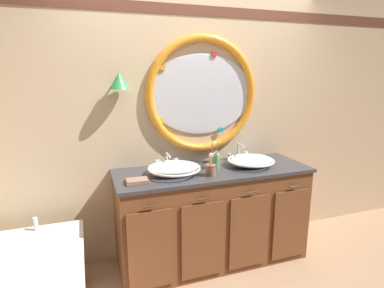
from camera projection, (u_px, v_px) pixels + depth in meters
The scene contains 11 objects.
ground_plane at pixel (216, 274), 2.86m from camera, with size 14.00×14.00×0.00m, color tan.
back_wall_assembly at pixel (195, 119), 3.10m from camera, with size 6.40×0.26×2.60m.
vanity_counter at pixel (212, 215), 3.00m from camera, with size 1.79×0.66×0.91m.
sink_basin_left at pixel (174, 168), 2.74m from camera, with size 0.46×0.46×0.11m.
sink_basin_right at pixel (251, 161), 2.98m from camera, with size 0.44×0.44×0.10m.
faucet_set_left at pixel (167, 161), 2.97m from camera, with size 0.24×0.15×0.13m.
faucet_set_right at pixel (238, 153), 3.21m from camera, with size 0.24×0.14×0.16m.
toothbrush_holder_left at pixel (211, 169), 2.71m from camera, with size 0.10×0.10×0.20m.
toothbrush_holder_right at pixel (214, 157), 3.09m from camera, with size 0.09×0.09×0.21m.
soap_dispenser at pixel (216, 161), 2.90m from camera, with size 0.06×0.06×0.17m.
folded_hand_towel at pixel (137, 181), 2.54m from camera, with size 0.19×0.13×0.03m.
Camera 1 is at (-1.04, -2.31, 1.79)m, focal length 29.64 mm.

